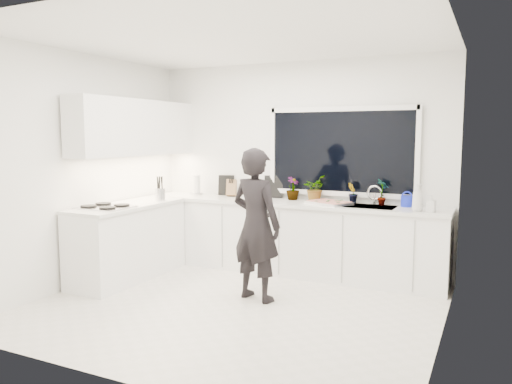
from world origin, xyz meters
The scene contains 25 objects.
floor centered at (0.00, 0.00, -0.01)m, with size 4.00×3.50×0.02m, color beige.
wall_back centered at (0.00, 1.76, 1.35)m, with size 4.00×0.02×2.70m, color white.
wall_left centered at (-2.01, 0.00, 1.35)m, with size 0.02×3.50×2.70m, color white.
wall_right centered at (2.01, 0.00, 1.35)m, with size 0.02×3.50×2.70m, color white.
ceiling centered at (0.00, 0.00, 2.71)m, with size 4.00×3.50×0.02m, color white.
window centered at (0.60, 1.73, 1.55)m, with size 1.80×0.02×1.00m, color black.
base_cabinets_back centered at (0.00, 1.45, 0.44)m, with size 3.92×0.58×0.88m, color white.
base_cabinets_left centered at (-1.67, 0.35, 0.44)m, with size 0.58×1.60×0.88m, color white.
countertop_back centered at (0.00, 1.44, 0.90)m, with size 3.94×0.62×0.04m, color silver.
countertop_left centered at (-1.67, 0.35, 0.90)m, with size 0.62×1.60×0.04m, color silver.
upper_cabinets centered at (-1.79, 0.70, 1.85)m, with size 0.34×2.10×0.70m, color white.
sink centered at (1.05, 1.45, 0.87)m, with size 0.58×0.42×0.14m, color silver.
faucet centered at (1.05, 1.65, 1.03)m, with size 0.03×0.03×0.22m, color silver.
stovetop centered at (-1.69, 0.00, 0.94)m, with size 0.56×0.48×0.03m, color black.
person centered at (0.10, 0.31, 0.81)m, with size 0.59×0.39×1.63m, color black.
pizza_tray centered at (0.55, 1.42, 0.94)m, with size 0.50×0.37×0.03m, color silver.
pizza centered at (0.55, 1.42, 0.95)m, with size 0.45×0.32×0.01m, color red.
watering_can centered at (1.44, 1.61, 0.98)m, with size 0.14×0.14×0.13m, color #1626CE.
paper_towel_roll centered at (-1.43, 1.55, 1.05)m, with size 0.11×0.11×0.26m, color silver.
knife_block centered at (-0.89, 1.59, 1.03)m, with size 0.13×0.10×0.22m, color olive.
utensil_crock centered at (-1.50, 0.80, 1.00)m, with size 0.13×0.13×0.16m, color silver.
picture_frame_large centered at (-1.03, 1.69, 1.06)m, with size 0.22×0.02×0.28m, color black.
picture_frame_small centered at (-0.31, 1.69, 1.07)m, with size 0.25×0.02×0.30m, color black.
herb_plants centered at (0.40, 1.61, 1.08)m, with size 1.35×0.33×0.33m.
soap_bottles centered at (1.64, 1.30, 1.06)m, with size 0.28×0.16×0.30m.
Camera 1 is at (2.36, -4.38, 1.76)m, focal length 35.00 mm.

